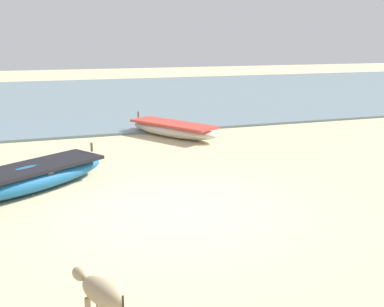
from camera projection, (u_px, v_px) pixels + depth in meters
name	position (u px, v px, depth m)	size (l,w,h in m)	color
ground	(174.00, 210.00, 8.03)	(80.00, 80.00, 0.00)	beige
sea_water	(82.00, 97.00, 23.37)	(60.00, 20.00, 0.08)	slate
fishing_boat_0	(27.00, 178.00, 8.98)	(3.58, 2.81, 0.70)	#1E669E
fishing_boat_4	(173.00, 129.00, 14.04)	(2.53, 3.32, 0.64)	beige
calf_near_dun	(101.00, 293.00, 4.66)	(0.57, 0.84, 0.58)	tan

